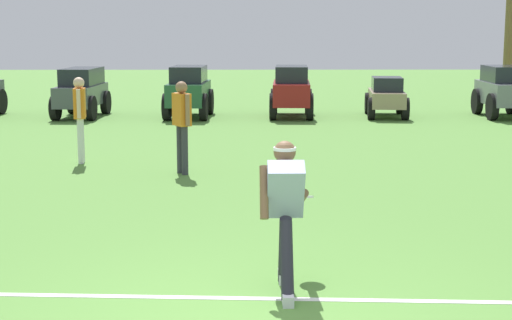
{
  "coord_description": "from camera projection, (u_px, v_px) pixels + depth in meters",
  "views": [
    {
      "loc": [
        0.02,
        -6.08,
        2.44
      ],
      "look_at": [
        0.11,
        3.01,
        0.9
      ],
      "focal_mm": 55.0,
      "sensor_mm": 36.0,
      "label": 1
    }
  ],
  "objects": [
    {
      "name": "field_line_paint",
      "position": [
        247.0,
        298.0,
        7.14
      ],
      "size": [
        20.13,
        1.23,
        0.01
      ],
      "primitive_type": "cube",
      "rotation": [
        0.0,
        0.0,
        -0.06
      ],
      "color": "white",
      "rests_on": "ground_plane"
    },
    {
      "name": "frisbee_thrower",
      "position": [
        285.0,
        207.0,
        7.29
      ],
      "size": [
        0.46,
        1.13,
        1.39
      ],
      "color": "#23232D",
      "rests_on": "ground_plane"
    },
    {
      "name": "frisbee_in_flight",
      "position": [
        302.0,
        197.0,
        7.86
      ],
      "size": [
        0.29,
        0.29,
        0.07
      ],
      "color": "white"
    },
    {
      "name": "teammate_near_sideline",
      "position": [
        182.0,
        118.0,
        13.08
      ],
      "size": [
        0.35,
        0.46,
        1.56
      ],
      "color": "#33333D",
      "rests_on": "ground_plane"
    },
    {
      "name": "teammate_midfield",
      "position": [
        80.0,
        112.0,
        14.16
      ],
      "size": [
        0.24,
        0.5,
        1.56
      ],
      "color": "silver",
      "rests_on": "ground_plane"
    },
    {
      "name": "parked_car_slot_c",
      "position": [
        81.0,
        91.0,
        21.56
      ],
      "size": [
        1.26,
        2.45,
        1.34
      ],
      "color": "#474C51",
      "rests_on": "ground_plane"
    },
    {
      "name": "parked_car_slot_d",
      "position": [
        189.0,
        90.0,
        21.47
      ],
      "size": [
        1.28,
        2.4,
        1.4
      ],
      "color": "#235133",
      "rests_on": "ground_plane"
    },
    {
      "name": "parked_car_slot_e",
      "position": [
        291.0,
        90.0,
        21.55
      ],
      "size": [
        1.28,
        2.4,
        1.4
      ],
      "color": "maroon",
      "rests_on": "ground_plane"
    },
    {
      "name": "parked_car_slot_f",
      "position": [
        386.0,
        96.0,
        21.6
      ],
      "size": [
        1.28,
        2.28,
        1.1
      ],
      "color": "#998466",
      "rests_on": "ground_plane"
    },
    {
      "name": "parked_car_slot_g",
      "position": [
        503.0,
        90.0,
        21.51
      ],
      "size": [
        1.22,
        2.38,
        1.4
      ],
      "color": "slate",
      "rests_on": "ground_plane"
    }
  ]
}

